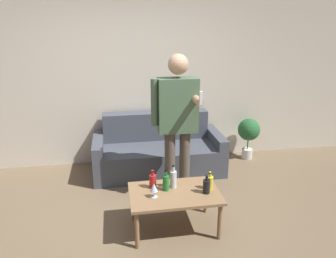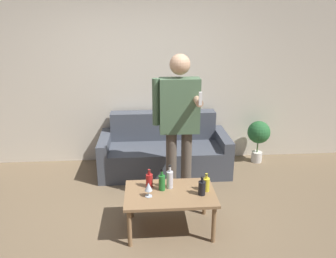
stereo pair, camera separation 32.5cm
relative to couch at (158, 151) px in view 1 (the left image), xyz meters
The scene contains 12 objects.
ground_plane 1.69m from the couch, 102.82° to the right, with size 16.00×16.00×0.00m, color #756047.
wall_back 1.21m from the couch, 130.41° to the left, with size 8.00×0.06×2.70m.
couch is the anchor object (origin of this frame).
coffee_table 1.47m from the couch, 91.28° to the right, with size 0.92×0.60×0.43m.
bottle_orange 1.39m from the couch, 91.16° to the right, with size 0.07×0.07×0.26m.
bottle_green 1.57m from the couch, 79.54° to the right, with size 0.07×0.07×0.20m.
bottle_dark 1.37m from the couch, 100.22° to the right, with size 0.07×0.07×0.20m.
bottle_yellow 1.43m from the couch, 94.56° to the right, with size 0.07×0.07×0.23m.
bottle_red 1.51m from the couch, 76.82° to the right, with size 0.07×0.07×0.19m.
wine_glass_near 1.57m from the couch, 99.37° to the right, with size 0.08×0.08×0.15m.
person_standing_front 1.09m from the couch, 81.07° to the right, with size 0.54×0.45×1.76m.
potted_plant 1.47m from the couch, ahead, with size 0.34×0.34×0.65m.
Camera 1 is at (-0.23, -2.75, 2.12)m, focal length 35.00 mm.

